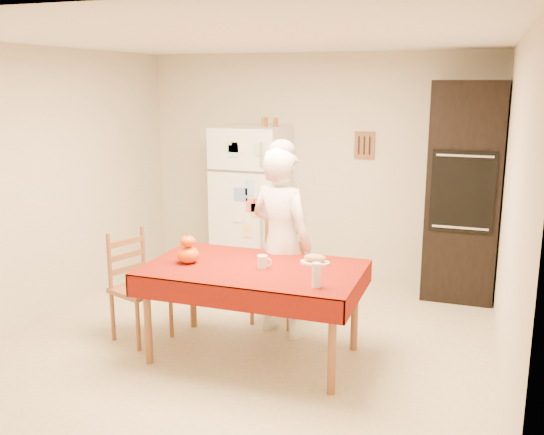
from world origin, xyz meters
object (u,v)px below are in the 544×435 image
at_px(seated_woman, 281,243).
at_px(coffee_mug, 262,262).
at_px(oven_cabinet, 463,192).
at_px(refrigerator, 251,202).
at_px(chair_left, 136,281).
at_px(bread_plate, 315,263).
at_px(dining_table, 254,275).
at_px(chair_far, 280,267).
at_px(wine_glass, 316,275).
at_px(pumpkin_lower, 188,255).

relative_size(seated_woman, coffee_mug, 16.60).
relative_size(oven_cabinet, seated_woman, 1.33).
relative_size(refrigerator, chair_left, 1.79).
distance_m(seated_woman, bread_plate, 0.48).
bearing_deg(seated_woman, chair_left, 42.46).
distance_m(dining_table, chair_far, 0.85).
height_order(oven_cabinet, wine_glass, oven_cabinet).
height_order(oven_cabinet, coffee_mug, oven_cabinet).
xyz_separation_m(dining_table, pumpkin_lower, (-0.53, -0.08, 0.14)).
height_order(dining_table, wine_glass, wine_glass).
distance_m(chair_left, pumpkin_lower, 0.66).
xyz_separation_m(coffee_mug, pumpkin_lower, (-0.61, -0.07, 0.02)).
height_order(chair_far, seated_woman, seated_woman).
xyz_separation_m(refrigerator, chair_left, (-0.30, -1.98, -0.34)).
relative_size(refrigerator, dining_table, 1.00).
relative_size(oven_cabinet, bread_plate, 9.17).
relative_size(chair_far, seated_woman, 0.57).
bearing_deg(dining_table, oven_cabinet, 54.14).
xyz_separation_m(chair_left, coffee_mug, (1.18, -0.03, 0.30)).
distance_m(refrigerator, chair_far, 1.43).
bearing_deg(dining_table, wine_glass, -26.71).
bearing_deg(chair_left, coffee_mug, -71.88).
bearing_deg(dining_table, coffee_mug, -5.21).
bearing_deg(oven_cabinet, chair_far, -141.49).
bearing_deg(pumpkin_lower, seated_woman, 45.40).
bearing_deg(oven_cabinet, pumpkin_lower, -133.39).
xyz_separation_m(refrigerator, oven_cabinet, (2.28, 0.05, 0.25)).
height_order(seated_woman, bread_plate, seated_woman).
xyz_separation_m(pumpkin_lower, wine_glass, (1.13, -0.22, 0.02)).
height_order(chair_far, pumpkin_lower, chair_far).
distance_m(seated_woman, coffee_mug, 0.53).
bearing_deg(oven_cabinet, bread_plate, -119.89).
distance_m(oven_cabinet, chair_left, 3.34).
height_order(dining_table, bread_plate, bread_plate).
distance_m(dining_table, seated_woman, 0.54).
bearing_deg(oven_cabinet, chair_left, -141.87).
bearing_deg(bread_plate, wine_glass, -73.59).
bearing_deg(chair_left, chair_far, -32.70).
relative_size(pumpkin_lower, wine_glass, 1.01).
height_order(refrigerator, oven_cabinet, oven_cabinet).
xyz_separation_m(oven_cabinet, chair_far, (-1.54, -1.23, -0.59)).
bearing_deg(coffee_mug, chair_far, 99.18).
relative_size(seated_woman, wine_glass, 9.43).
bearing_deg(refrigerator, chair_far, -57.92).
relative_size(chair_left, coffee_mug, 9.50).
xyz_separation_m(refrigerator, seated_woman, (0.85, -1.49, -0.02)).
relative_size(wine_glass, bread_plate, 0.73).
height_order(dining_table, chair_left, chair_left).
distance_m(refrigerator, coffee_mug, 2.19).
relative_size(pumpkin_lower, bread_plate, 0.74).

